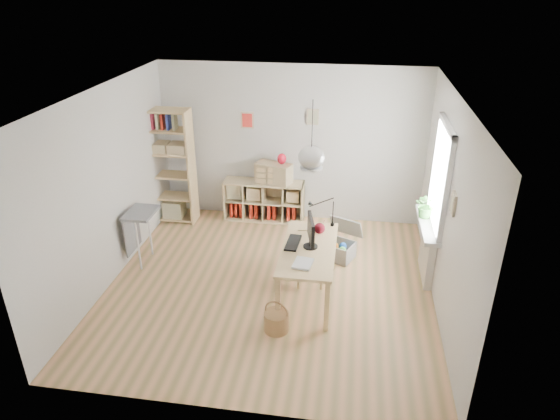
# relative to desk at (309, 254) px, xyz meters

# --- Properties ---
(ground) EXTENTS (4.50, 4.50, 0.00)m
(ground) POSITION_rel_desk_xyz_m (-0.55, 0.15, -0.66)
(ground) COLOR tan
(ground) RESTS_ON ground
(room_shell) EXTENTS (4.50, 4.50, 4.50)m
(room_shell) POSITION_rel_desk_xyz_m (-0.00, 0.00, 1.34)
(room_shell) COLOR white
(room_shell) RESTS_ON ground
(window_unit) EXTENTS (0.07, 1.16, 1.46)m
(window_unit) POSITION_rel_desk_xyz_m (1.68, 0.75, 0.89)
(window_unit) COLOR white
(window_unit) RESTS_ON ground
(radiator) EXTENTS (0.10, 0.80, 0.80)m
(radiator) POSITION_rel_desk_xyz_m (1.64, 0.75, -0.26)
(radiator) COLOR white
(radiator) RESTS_ON ground
(windowsill) EXTENTS (0.22, 1.20, 0.06)m
(windowsill) POSITION_rel_desk_xyz_m (1.59, 0.75, 0.17)
(windowsill) COLOR white
(windowsill) RESTS_ON radiator
(desk) EXTENTS (0.70, 1.50, 0.75)m
(desk) POSITION_rel_desk_xyz_m (0.00, 0.00, 0.00)
(desk) COLOR #E0C481
(desk) RESTS_ON ground
(cube_shelf) EXTENTS (1.40, 0.38, 0.72)m
(cube_shelf) POSITION_rel_desk_xyz_m (-1.02, 2.23, -0.36)
(cube_shelf) COLOR #D0B389
(cube_shelf) RESTS_ON ground
(tall_bookshelf) EXTENTS (0.80, 0.38, 2.00)m
(tall_bookshelf) POSITION_rel_desk_xyz_m (-2.59, 1.95, 0.43)
(tall_bookshelf) COLOR #E0C481
(tall_bookshelf) RESTS_ON ground
(side_table) EXTENTS (0.40, 0.55, 0.85)m
(side_table) POSITION_rel_desk_xyz_m (-2.59, 0.50, 0.01)
(side_table) COLOR gray
(side_table) RESTS_ON ground
(chair) EXTENTS (0.40, 0.40, 0.76)m
(chair) POSITION_rel_desk_xyz_m (-0.01, 0.36, -0.22)
(chair) COLOR gray
(chair) RESTS_ON ground
(wicker_basket) EXTENTS (0.31, 0.31, 0.43)m
(wicker_basket) POSITION_rel_desk_xyz_m (-0.31, -0.79, -0.52)
(wicker_basket) COLOR #9B7546
(wicker_basket) RESTS_ON ground
(storage_chest) EXTENTS (0.73, 0.76, 0.56)m
(storage_chest) POSITION_rel_desk_xyz_m (0.36, 1.11, -0.47)
(storage_chest) COLOR silver
(storage_chest) RESTS_ON ground
(monitor) EXTENTS (0.19, 0.48, 0.42)m
(monitor) POSITION_rel_desk_xyz_m (0.02, 0.02, 0.33)
(monitor) COLOR black
(monitor) RESTS_ON desk
(keyboard) EXTENTS (0.19, 0.44, 0.02)m
(keyboard) POSITION_rel_desk_xyz_m (-0.22, 0.08, 0.10)
(keyboard) COLOR black
(keyboard) RESTS_ON desk
(task_lamp) EXTENTS (0.38, 0.14, 0.40)m
(task_lamp) POSITION_rel_desk_xyz_m (0.09, 0.62, 0.37)
(task_lamp) COLOR black
(task_lamp) RESTS_ON desk
(yarn_ball) EXTENTS (0.15, 0.15, 0.15)m
(yarn_ball) POSITION_rel_desk_xyz_m (0.11, 0.42, 0.17)
(yarn_ball) COLOR #450913
(yarn_ball) RESTS_ON desk
(paper_tray) EXTENTS (0.26, 0.31, 0.03)m
(paper_tray) POSITION_rel_desk_xyz_m (-0.03, -0.42, 0.11)
(paper_tray) COLOR white
(paper_tray) RESTS_ON desk
(drawer_chest) EXTENTS (0.67, 0.45, 0.35)m
(drawer_chest) POSITION_rel_desk_xyz_m (-0.82, 2.19, 0.24)
(drawer_chest) COLOR #D0B389
(drawer_chest) RESTS_ON cube_shelf
(red_vase) EXTENTS (0.15, 0.15, 0.19)m
(red_vase) POSITION_rel_desk_xyz_m (-0.69, 2.19, 0.50)
(red_vase) COLOR #A50D1E
(red_vase) RESTS_ON drawer_chest
(potted_plant) EXTENTS (0.34, 0.30, 0.37)m
(potted_plant) POSITION_rel_desk_xyz_m (1.57, 0.93, 0.39)
(potted_plant) COLOR #326F29
(potted_plant) RESTS_ON windowsill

